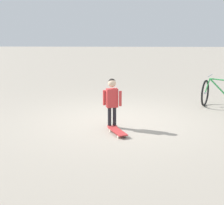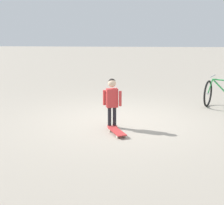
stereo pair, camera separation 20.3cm
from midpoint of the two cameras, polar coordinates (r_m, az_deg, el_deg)
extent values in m
plane|color=#9E9384|center=(7.89, 0.54, -2.99)|extent=(50.00, 50.00, 0.00)
cylinder|color=black|center=(7.30, -0.38, -2.35)|extent=(0.08, 0.08, 0.42)
cube|color=#B73333|center=(7.34, -0.32, -4.03)|extent=(0.17, 0.12, 0.05)
cylinder|color=black|center=(7.28, -1.22, -2.40)|extent=(0.08, 0.08, 0.42)
cube|color=#B73333|center=(7.31, -1.16, -4.09)|extent=(0.17, 0.12, 0.05)
cube|color=#D13838|center=(7.19, -0.81, 0.77)|extent=(0.20, 0.27, 0.40)
cylinder|color=#D13838|center=(7.13, 0.58, 0.67)|extent=(0.06, 0.06, 0.32)
cylinder|color=#D13838|center=(7.22, -2.11, 0.81)|extent=(0.06, 0.06, 0.32)
sphere|color=beige|center=(7.13, -0.82, 3.25)|extent=(0.17, 0.17, 0.17)
sphere|color=black|center=(7.14, -0.83, 3.38)|extent=(0.16, 0.16, 0.16)
cube|color=#B22D2D|center=(6.89, 0.11, -4.84)|extent=(0.63, 0.41, 0.02)
cube|color=#B7B7BC|center=(6.71, 0.79, -5.47)|extent=(0.07, 0.11, 0.02)
cube|color=#B7B7BC|center=(7.08, -0.53, -4.46)|extent=(0.07, 0.11, 0.02)
cylinder|color=beige|center=(6.74, 1.38, -5.58)|extent=(0.06, 0.05, 0.06)
cylinder|color=beige|center=(6.69, 0.19, -5.73)|extent=(0.06, 0.05, 0.06)
cylinder|color=beige|center=(7.11, 0.04, -4.57)|extent=(0.06, 0.05, 0.06)
cylinder|color=beige|center=(7.06, -1.10, -4.71)|extent=(0.06, 0.05, 0.06)
torus|color=black|center=(9.47, 14.69, 1.54)|extent=(0.65, 0.37, 0.71)
cylinder|color=#B7B7BC|center=(9.47, 14.69, 1.54)|extent=(0.08, 0.08, 0.06)
cylinder|color=green|center=(9.37, 16.79, 2.36)|extent=(0.27, 0.48, 0.48)
cylinder|color=green|center=(9.32, 17.18, 3.63)|extent=(0.30, 0.54, 0.06)
cylinder|color=green|center=(9.43, 15.05, 2.70)|extent=(0.09, 0.13, 0.41)
cylinder|color=#B7B7BC|center=(9.37, 15.45, 4.35)|extent=(0.42, 0.23, 0.02)
camera|label=1|loc=(0.10, -90.81, -0.19)|focal=54.75mm
camera|label=2|loc=(0.10, 89.19, 0.19)|focal=54.75mm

